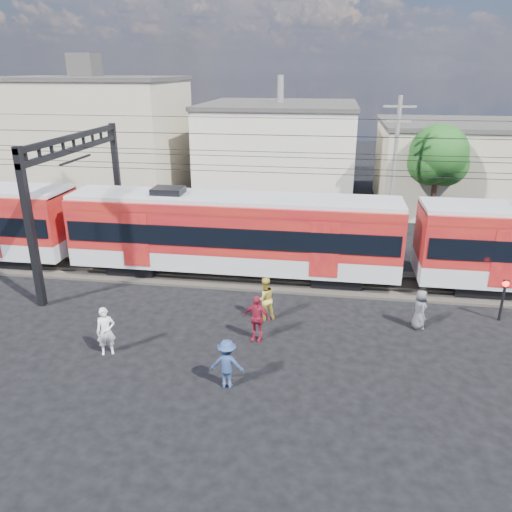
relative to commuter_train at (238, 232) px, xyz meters
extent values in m
plane|color=black|center=(1.97, -8.00, -2.40)|extent=(120.00, 120.00, 0.00)
cube|color=#2D2823|center=(1.97, 0.00, -2.34)|extent=(70.00, 3.40, 0.12)
cube|color=#59544C|center=(1.97, -0.75, -2.22)|extent=(70.00, 0.12, 0.12)
cube|color=#59544C|center=(1.97, 0.75, -2.22)|extent=(70.00, 0.12, 0.12)
cube|color=black|center=(-11.89, 0.00, -2.05)|extent=(2.40, 2.20, 0.70)
cube|color=black|center=(-5.33, 0.00, -2.05)|extent=(2.40, 2.20, 0.70)
cube|color=black|center=(4.91, 0.00, -2.05)|extent=(2.40, 2.20, 0.70)
cube|color=#ABAEB3|center=(-0.21, 0.00, -1.25)|extent=(16.00, 3.00, 0.90)
cube|color=maroon|center=(-0.21, 0.00, 0.40)|extent=(16.00, 3.00, 2.40)
cube|color=black|center=(-0.21, 0.00, 0.15)|extent=(15.68, 3.08, 0.95)
cube|color=#ABAEB3|center=(-0.21, 0.00, 1.65)|extent=(16.00, 2.60, 0.25)
cube|color=black|center=(11.47, 0.00, -2.05)|extent=(2.40, 2.20, 0.70)
cube|color=black|center=(-8.03, -4.50, 1.10)|extent=(0.30, 0.30, 7.00)
cube|color=black|center=(-8.03, 4.50, 1.10)|extent=(0.30, 0.30, 7.00)
cube|color=black|center=(-8.03, 0.00, 4.40)|extent=(0.25, 9.30, 0.25)
cube|color=black|center=(-8.03, 0.00, 3.80)|extent=(0.25, 9.30, 0.25)
cylinder|color=black|center=(1.97, -0.70, 3.10)|extent=(70.00, 0.03, 0.03)
cylinder|color=black|center=(1.97, 0.70, 3.10)|extent=(70.00, 0.03, 0.03)
cylinder|color=black|center=(1.97, -0.70, 3.80)|extent=(70.00, 0.03, 0.03)
cylinder|color=black|center=(1.97, 0.70, 3.80)|extent=(70.00, 0.03, 0.03)
cylinder|color=black|center=(1.97, -3.50, 5.10)|extent=(70.00, 0.03, 0.03)
cylinder|color=black|center=(1.97, 3.50, 5.10)|extent=(70.00, 0.03, 0.03)
cube|color=tan|center=(-15.03, 16.00, 2.10)|extent=(14.00, 10.00, 9.00)
cube|color=#3F3D3A|center=(-15.03, 16.00, 6.75)|extent=(14.28, 10.20, 0.30)
cube|color=beige|center=(-0.03, 19.00, 1.10)|extent=(12.00, 12.00, 7.00)
cube|color=#3F3D3A|center=(-0.03, 19.00, 4.75)|extent=(12.24, 12.24, 0.30)
cube|color=tan|center=(15.97, 16.00, 0.60)|extent=(16.00, 10.00, 6.00)
cube|color=#3F3D3A|center=(15.97, 16.00, 3.75)|extent=(16.32, 10.20, 0.30)
cylinder|color=slate|center=(7.97, 7.00, 1.85)|extent=(0.24, 0.24, 8.50)
cube|color=slate|center=(7.97, 7.00, 5.50)|extent=(1.80, 0.12, 0.12)
cube|color=slate|center=(7.97, 7.00, 4.70)|extent=(1.40, 0.12, 0.12)
cylinder|color=#382619|center=(10.97, 10.00, -0.44)|extent=(0.36, 0.36, 3.92)
sphere|color=#1A4413|center=(10.97, 10.00, 2.50)|extent=(3.64, 3.64, 3.64)
sphere|color=#1A4413|center=(11.57, 10.30, 1.80)|extent=(2.80, 2.80, 2.80)
imported|color=silver|center=(-3.42, -7.87, -1.48)|extent=(0.79, 0.68, 1.84)
imported|color=gold|center=(1.94, -4.31, -1.46)|extent=(1.15, 1.08, 1.89)
imported|color=navy|center=(1.38, -9.20, -1.54)|extent=(1.12, 0.65, 1.73)
imported|color=maroon|center=(1.86, -6.05, -1.47)|extent=(1.16, 0.65, 1.87)
imported|color=#4D4D52|center=(8.21, -4.11, -1.57)|extent=(0.68, 0.90, 1.66)
cylinder|color=black|center=(11.68, -2.91, -1.54)|extent=(0.11, 0.11, 1.72)
sphere|color=#FF140C|center=(11.68, -2.91, -0.73)|extent=(0.27, 0.27, 0.27)
cube|color=black|center=(11.68, -2.91, -0.73)|extent=(0.24, 0.06, 0.33)
camera|label=1|loc=(4.45, -22.87, 7.50)|focal=35.00mm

